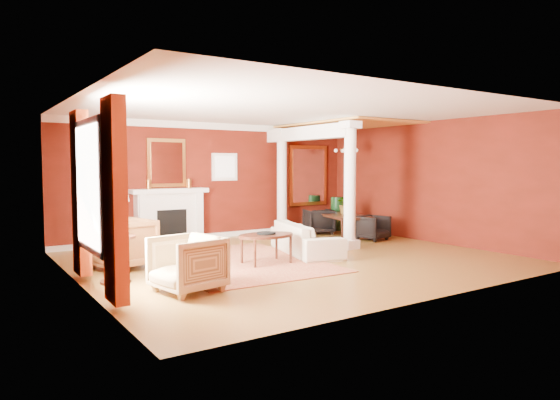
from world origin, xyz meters
TOP-DOWN VIEW (x-y plane):
  - ground at (0.00, 0.00)m, footprint 8.00×8.00m
  - room_shell at (0.00, 0.00)m, footprint 8.04×7.04m
  - fireplace at (-1.30, 3.32)m, footprint 1.85×0.42m
  - overmantel_mirror at (-1.30, 3.45)m, footprint 0.95×0.07m
  - flank_window_left at (-2.85, 3.46)m, footprint 0.70×0.07m
  - flank_window_right at (0.25, 3.46)m, footprint 0.70×0.07m
  - left_window at (-3.89, -0.60)m, footprint 0.21×2.55m
  - column_front at (1.70, 0.30)m, footprint 0.36×0.36m
  - column_back at (1.70, 3.00)m, footprint 0.36×0.36m
  - header_beam at (1.70, 1.90)m, footprint 0.30×3.20m
  - amber_ceiling at (2.85, 1.75)m, footprint 2.30×3.40m
  - dining_mirror at (2.90, 3.45)m, footprint 1.30×0.07m
  - chandelier at (2.90, 1.80)m, footprint 0.60×0.62m
  - crown_trim at (0.00, 3.46)m, footprint 8.00×0.08m
  - base_trim at (0.00, 3.46)m, footprint 8.00×0.08m
  - rug at (-1.09, 0.27)m, footprint 2.91×3.80m
  - sofa at (0.56, 0.36)m, footprint 1.17×2.28m
  - armchair_leopard at (-3.13, 0.89)m, footprint 1.11×1.16m
  - armchair_stripe at (-2.77, -1.26)m, footprint 0.98×1.02m
  - coffee_table at (-0.72, -0.12)m, footprint 1.11×1.11m
  - coffee_book at (-0.72, -0.17)m, footprint 0.15×0.08m
  - side_table at (-3.50, -0.11)m, footprint 0.64×0.64m
  - dining_table at (2.83, 1.79)m, footprint 0.97×1.72m
  - dining_chair_near at (3.02, 0.94)m, footprint 0.76×0.72m
  - dining_chair_far at (2.63, 2.61)m, footprint 0.89×0.86m
  - green_urn at (3.50, 2.89)m, footprint 0.40×0.40m
  - potted_plant at (2.91, 1.83)m, footprint 0.55×0.60m

SIDE VIEW (x-z plane):
  - ground at x=0.00m, z-range 0.00..0.00m
  - rug at x=-1.09m, z-range 0.00..0.01m
  - base_trim at x=0.00m, z-range 0.00..0.12m
  - dining_chair_near at x=3.02m, z-range 0.00..0.67m
  - dining_chair_far at x=2.63m, z-range 0.00..0.73m
  - green_urn at x=3.50m, z-range -0.10..0.85m
  - sofa at x=0.56m, z-range 0.00..0.86m
  - armchair_stripe at x=-2.77m, z-range 0.00..0.91m
  - dining_table at x=2.83m, z-range 0.00..0.91m
  - armchair_leopard at x=-3.13m, z-range 0.00..0.99m
  - coffee_table at x=-0.72m, z-range 0.23..0.79m
  - fireplace at x=-1.30m, z-range 0.00..1.29m
  - coffee_book at x=-0.72m, z-range 0.56..0.77m
  - side_table at x=-3.50m, z-range 0.29..1.89m
  - potted_plant at x=2.91m, z-range 0.91..1.34m
  - left_window at x=-3.89m, z-range 0.12..2.72m
  - column_front at x=1.70m, z-range 0.03..2.83m
  - column_back at x=1.70m, z-range 0.03..2.83m
  - dining_mirror at x=2.90m, z-range 0.70..2.40m
  - flank_window_left at x=-2.85m, z-range 1.45..2.15m
  - flank_window_right at x=0.25m, z-range 1.45..2.15m
  - overmantel_mirror at x=-1.30m, z-range 1.33..2.47m
  - room_shell at x=0.00m, z-range 0.56..3.48m
  - chandelier at x=2.90m, z-range 1.87..2.62m
  - header_beam at x=1.70m, z-range 2.46..2.78m
  - crown_trim at x=0.00m, z-range 2.74..2.90m
  - amber_ceiling at x=2.85m, z-range 2.85..2.89m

